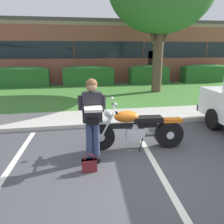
% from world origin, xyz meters
% --- Properties ---
extents(ground_plane, '(140.00, 140.00, 0.00)m').
position_xyz_m(ground_plane, '(0.00, 0.00, 0.00)').
color(ground_plane, '#424247').
extents(curb_strip, '(60.00, 0.20, 0.12)m').
position_xyz_m(curb_strip, '(0.00, 2.61, 0.06)').
color(curb_strip, '#B7B2A8').
rests_on(curb_strip, ground).
extents(concrete_walk, '(60.00, 1.50, 0.08)m').
position_xyz_m(concrete_walk, '(0.00, 3.46, 0.04)').
color(concrete_walk, '#B7B2A8').
rests_on(concrete_walk, ground).
extents(grass_lawn, '(60.00, 6.24, 0.06)m').
position_xyz_m(grass_lawn, '(0.00, 7.34, 0.03)').
color(grass_lawn, '#3D752D').
rests_on(grass_lawn, ground).
extents(stall_stripe_0, '(0.50, 4.39, 0.01)m').
position_xyz_m(stall_stripe_0, '(-2.79, 0.20, 0.00)').
color(stall_stripe_0, silver).
rests_on(stall_stripe_0, ground).
extents(stall_stripe_1, '(0.50, 4.39, 0.01)m').
position_xyz_m(stall_stripe_1, '(0.08, 0.20, 0.00)').
color(stall_stripe_1, silver).
rests_on(stall_stripe_1, ground).
extents(motorcycle, '(2.24, 0.82, 1.18)m').
position_xyz_m(motorcycle, '(-0.02, 0.91, 0.48)').
color(motorcycle, black).
rests_on(motorcycle, ground).
extents(rider_person, '(0.54, 0.59, 1.70)m').
position_xyz_m(rider_person, '(-1.13, 0.45, 1.01)').
color(rider_person, black).
rests_on(rider_person, ground).
extents(handbag, '(0.28, 0.13, 0.36)m').
position_xyz_m(handbag, '(-1.25, 0.07, 0.14)').
color(handbag, maroon).
rests_on(handbag, ground).
extents(hedge_left, '(3.16, 0.90, 1.24)m').
position_xyz_m(hedge_left, '(-4.34, 10.40, 0.65)').
color(hedge_left, '#286028').
rests_on(hedge_left, ground).
extents(hedge_center_left, '(3.10, 0.90, 1.24)m').
position_xyz_m(hedge_center_left, '(-0.42, 10.40, 0.65)').
color(hedge_center_left, '#286028').
rests_on(hedge_center_left, ground).
extents(hedge_center_right, '(2.50, 0.90, 1.24)m').
position_xyz_m(hedge_center_right, '(3.50, 10.40, 0.65)').
color(hedge_center_right, '#286028').
rests_on(hedge_center_right, ground).
extents(hedge_right, '(3.05, 0.90, 1.24)m').
position_xyz_m(hedge_right, '(7.43, 10.40, 0.65)').
color(hedge_right, '#286028').
rests_on(hedge_right, ground).
extents(brick_building, '(28.01, 10.53, 4.14)m').
position_xyz_m(brick_building, '(-1.20, 16.84, 2.07)').
color(brick_building, '#93513D').
rests_on(brick_building, ground).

